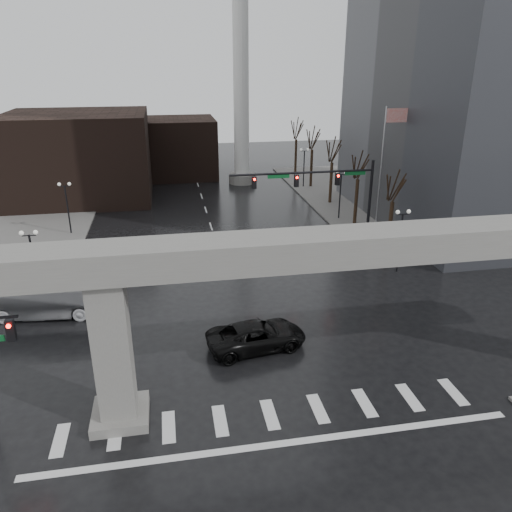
% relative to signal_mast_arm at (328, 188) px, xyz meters
% --- Properties ---
extents(ground, '(160.00, 160.00, 0.00)m').
position_rel_signal_mast_arm_xyz_m(ground, '(-8.99, -18.80, -5.83)').
color(ground, black).
rests_on(ground, ground).
extents(sidewalk_ne, '(28.00, 36.00, 0.15)m').
position_rel_signal_mast_arm_xyz_m(sidewalk_ne, '(17.01, 17.20, -5.75)').
color(sidewalk_ne, slate).
rests_on(sidewalk_ne, ground).
extents(elevated_guideway, '(48.00, 2.60, 8.70)m').
position_rel_signal_mast_arm_xyz_m(elevated_guideway, '(-7.73, -18.80, 1.05)').
color(elevated_guideway, gray).
rests_on(elevated_guideway, ground).
extents(building_far_left, '(16.00, 14.00, 10.00)m').
position_rel_signal_mast_arm_xyz_m(building_far_left, '(-22.99, 23.20, -0.83)').
color(building_far_left, black).
rests_on(building_far_left, ground).
extents(building_far_mid, '(10.00, 10.00, 8.00)m').
position_rel_signal_mast_arm_xyz_m(building_far_mid, '(-10.99, 33.20, -1.83)').
color(building_far_mid, black).
rests_on(building_far_mid, ground).
extents(smokestack, '(3.60, 3.60, 30.00)m').
position_rel_signal_mast_arm_xyz_m(smokestack, '(-2.99, 27.20, 7.52)').
color(smokestack, white).
rests_on(smokestack, ground).
extents(signal_mast_arm, '(12.12, 0.43, 8.00)m').
position_rel_signal_mast_arm_xyz_m(signal_mast_arm, '(0.00, 0.00, 0.00)').
color(signal_mast_arm, black).
rests_on(signal_mast_arm, ground).
extents(flagpole_assembly, '(2.06, 0.12, 12.00)m').
position_rel_signal_mast_arm_xyz_m(flagpole_assembly, '(6.30, 3.20, 1.70)').
color(flagpole_assembly, silver).
rests_on(flagpole_assembly, ground).
extents(lamp_right_0, '(1.22, 0.32, 5.11)m').
position_rel_signal_mast_arm_xyz_m(lamp_right_0, '(4.51, -4.80, -2.36)').
color(lamp_right_0, black).
rests_on(lamp_right_0, ground).
extents(lamp_right_1, '(1.22, 0.32, 5.11)m').
position_rel_signal_mast_arm_xyz_m(lamp_right_1, '(4.51, 9.20, -2.36)').
color(lamp_right_1, black).
rests_on(lamp_right_1, ground).
extents(lamp_right_2, '(1.22, 0.32, 5.11)m').
position_rel_signal_mast_arm_xyz_m(lamp_right_2, '(4.51, 23.20, -2.36)').
color(lamp_right_2, black).
rests_on(lamp_right_2, ground).
extents(lamp_left_0, '(1.22, 0.32, 5.11)m').
position_rel_signal_mast_arm_xyz_m(lamp_left_0, '(-22.49, -4.80, -2.36)').
color(lamp_left_0, black).
rests_on(lamp_left_0, ground).
extents(lamp_left_1, '(1.22, 0.32, 5.11)m').
position_rel_signal_mast_arm_xyz_m(lamp_left_1, '(-22.49, 9.20, -2.36)').
color(lamp_left_1, black).
rests_on(lamp_left_1, ground).
extents(lamp_left_2, '(1.22, 0.32, 5.11)m').
position_rel_signal_mast_arm_xyz_m(lamp_left_2, '(-22.49, 23.20, -2.36)').
color(lamp_left_2, black).
rests_on(lamp_left_2, ground).
extents(tree_right_0, '(1.09, 1.58, 7.50)m').
position_rel_signal_mast_arm_xyz_m(tree_right_0, '(5.54, -0.78, -3.04)').
color(tree_right_0, black).
rests_on(tree_right_0, ground).
extents(tree_right_1, '(1.09, 1.61, 7.67)m').
position_rel_signal_mast_arm_xyz_m(tree_right_1, '(5.54, 7.22, -2.98)').
color(tree_right_1, black).
rests_on(tree_right_1, ground).
extents(tree_right_2, '(1.10, 1.63, 7.85)m').
position_rel_signal_mast_arm_xyz_m(tree_right_2, '(5.54, 15.22, -2.91)').
color(tree_right_2, black).
rests_on(tree_right_2, ground).
extents(tree_right_3, '(1.11, 1.66, 8.02)m').
position_rel_signal_mast_arm_xyz_m(tree_right_3, '(5.54, 23.22, -2.85)').
color(tree_right_3, black).
rests_on(tree_right_3, ground).
extents(tree_right_4, '(1.12, 1.69, 8.19)m').
position_rel_signal_mast_arm_xyz_m(tree_right_4, '(5.54, 31.22, -2.79)').
color(tree_right_4, black).
rests_on(tree_right_4, ground).
extents(pickup_truck, '(6.16, 3.56, 1.61)m').
position_rel_signal_mast_arm_xyz_m(pickup_truck, '(-8.54, -13.87, -5.02)').
color(pickup_truck, black).
rests_on(pickup_truck, ground).
extents(city_bus, '(10.81, 3.71, 2.95)m').
position_rel_signal_mast_arm_xyz_m(city_bus, '(-21.85, -7.26, -4.35)').
color(city_bus, '#A0A0A4').
rests_on(city_bus, ground).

